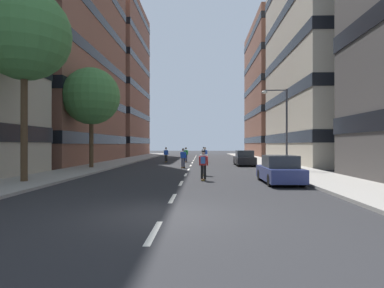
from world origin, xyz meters
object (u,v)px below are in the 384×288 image
(skater_1, at_px, (183,157))
(streetlamp_right, at_px, (282,120))
(skater_4, at_px, (204,153))
(skater_3, at_px, (205,154))
(street_tree_mid, at_px, (91,96))
(skater_5, at_px, (204,161))
(parked_car_mid, at_px, (280,170))
(skater_0, at_px, (186,154))
(skater_2, at_px, (166,154))
(parked_car_near, at_px, (244,159))
(skater_6, at_px, (203,163))
(street_tree_near, at_px, (24,35))

(skater_1, bearing_deg, streetlamp_right, -15.87)
(skater_4, bearing_deg, skater_3, -88.31)
(street_tree_mid, xyz_separation_m, skater_5, (9.68, -5.79, -5.27))
(parked_car_mid, distance_m, skater_5, 6.00)
(skater_0, relative_size, skater_2, 1.00)
(parked_car_mid, height_order, skater_1, skater_1)
(parked_car_near, height_order, skater_6, skater_6)
(parked_car_mid, xyz_separation_m, streetlamp_right, (2.33, 9.13, 3.44))
(street_tree_mid, relative_size, skater_5, 4.83)
(skater_2, distance_m, skater_6, 20.11)
(skater_2, bearing_deg, skater_0, 8.10)
(skater_2, distance_m, skater_5, 17.10)
(streetlamp_right, xyz_separation_m, skater_2, (-10.82, 11.78, -3.15))
(skater_4, bearing_deg, parked_car_mid, -81.18)
(parked_car_near, distance_m, skater_2, 10.34)
(skater_1, xyz_separation_m, skater_4, (1.90, 14.35, 0.00))
(parked_car_near, relative_size, skater_4, 2.47)
(streetlamp_right, relative_size, skater_5, 3.65)
(street_tree_near, bearing_deg, skater_4, 69.70)
(street_tree_near, bearing_deg, skater_6, 10.84)
(parked_car_mid, xyz_separation_m, skater_1, (-5.91, 11.47, 0.29))
(skater_3, distance_m, skater_5, 16.42)
(skater_4, bearing_deg, skater_2, -132.36)
(skater_3, relative_size, skater_5, 1.00)
(street_tree_mid, xyz_separation_m, skater_1, (7.86, 1.30, -5.27))
(skater_5, bearing_deg, skater_6, -90.74)
(street_tree_near, bearing_deg, skater_1, 56.86)
(skater_0, xyz_separation_m, skater_5, (2.06, -16.86, 0.00))
(skater_2, bearing_deg, skater_3, -1.32)
(streetlamp_right, bearing_deg, skater_0, 124.99)
(skater_4, xyz_separation_m, skater_5, (-0.08, -21.44, 0.00))
(skater_3, bearing_deg, skater_5, -90.79)
(street_tree_mid, height_order, skater_0, street_tree_mid)
(parked_car_mid, distance_m, skater_6, 4.33)
(skater_0, bearing_deg, skater_4, 64.94)
(street_tree_mid, bearing_deg, parked_car_mid, -36.47)
(street_tree_near, height_order, skater_0, street_tree_near)
(skater_0, height_order, skater_3, same)
(streetlamp_right, bearing_deg, parked_car_mid, -104.33)
(parked_car_near, bearing_deg, street_tree_near, -131.49)
(street_tree_near, distance_m, skater_4, 29.00)
(street_tree_mid, bearing_deg, skater_1, 9.36)
(parked_car_mid, relative_size, skater_6, 2.47)
(skater_1, height_order, skater_5, same)
(parked_car_mid, distance_m, skater_3, 21.16)
(skater_6, bearing_deg, skater_3, 89.22)
(parked_car_mid, bearing_deg, skater_2, 112.08)
(parked_car_mid, bearing_deg, street_tree_near, -177.64)
(parked_car_near, bearing_deg, skater_4, 110.32)
(streetlamp_right, relative_size, skater_2, 3.65)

